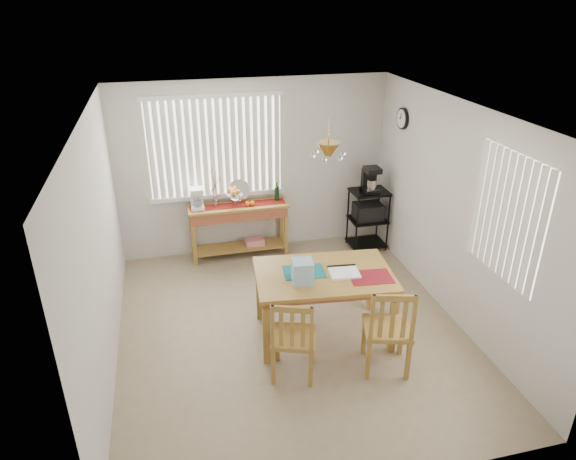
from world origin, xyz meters
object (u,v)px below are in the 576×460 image
object	(u,v)px
dining_table	(324,280)
chair_left	(293,339)
sideboard	(239,218)
chair_right	(388,330)
wire_cart	(368,214)
cart_items	(370,180)

from	to	relation	value
dining_table	chair_left	xyz separation A→B (m)	(-0.51, -0.63, -0.25)
sideboard	dining_table	world-z (taller)	sideboard
chair_left	chair_right	xyz separation A→B (m)	(0.98, -0.13, 0.03)
dining_table	chair_right	bearing A→B (deg)	-58.58
dining_table	chair_right	xyz separation A→B (m)	(0.46, -0.76, -0.22)
wire_cart	chair_right	bearing A→B (deg)	-107.74
sideboard	wire_cart	bearing A→B (deg)	-5.75
chair_right	cart_items	bearing A→B (deg)	72.32
sideboard	chair_right	size ratio (longest dim) A/B	1.42
wire_cart	cart_items	xyz separation A→B (m)	(0.00, 0.01, 0.55)
sideboard	cart_items	world-z (taller)	cart_items
cart_items	chair_right	distance (m)	2.96
dining_table	chair_right	size ratio (longest dim) A/B	1.57
cart_items	chair_left	world-z (taller)	cart_items
chair_left	chair_right	size ratio (longest dim) A/B	0.93
dining_table	wire_cart	bearing A→B (deg)	56.01
sideboard	wire_cart	xyz separation A→B (m)	(1.97, -0.20, -0.05)
sideboard	cart_items	size ratio (longest dim) A/B	3.79
cart_items	dining_table	distance (m)	2.45
dining_table	chair_left	bearing A→B (deg)	-129.33
chair_left	chair_right	world-z (taller)	chair_right
wire_cart	chair_left	world-z (taller)	chair_left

